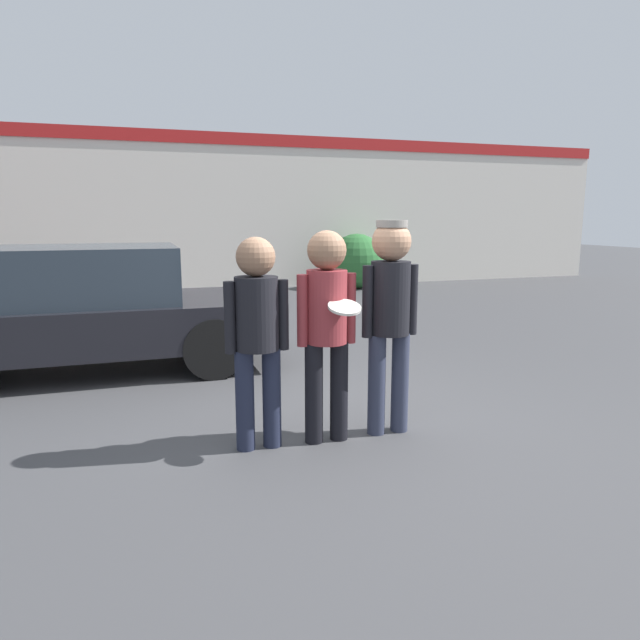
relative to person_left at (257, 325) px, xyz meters
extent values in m
plane|color=#3F3F42|center=(0.74, 0.24, -1.01)|extent=(56.00, 56.00, 0.00)
cube|color=silver|center=(0.74, 10.52, 0.95)|extent=(24.00, 0.18, 3.93)
cube|color=#B21E1E|center=(0.74, 10.41, 2.77)|extent=(24.00, 0.04, 0.30)
cylinder|color=#1E2338|center=(-0.11, 0.00, -0.61)|extent=(0.15, 0.15, 0.82)
cylinder|color=#1E2338|center=(0.11, 0.00, -0.61)|extent=(0.15, 0.15, 0.82)
cylinder|color=black|center=(0.00, 0.00, 0.09)|extent=(0.34, 0.34, 0.58)
cylinder|color=black|center=(-0.21, 0.00, 0.07)|extent=(0.09, 0.09, 0.56)
cylinder|color=black|center=(0.21, 0.00, 0.07)|extent=(0.09, 0.09, 0.56)
sphere|color=#8C664C|center=(0.00, 0.00, 0.53)|extent=(0.31, 0.31, 0.31)
cylinder|color=black|center=(0.46, -0.03, -0.59)|extent=(0.15, 0.15, 0.84)
cylinder|color=black|center=(0.68, -0.03, -0.59)|extent=(0.15, 0.15, 0.84)
cylinder|color=maroon|center=(0.57, -0.03, 0.12)|extent=(0.33, 0.33, 0.59)
cylinder|color=maroon|center=(0.36, -0.03, 0.10)|extent=(0.09, 0.09, 0.58)
cylinder|color=maroon|center=(0.77, -0.03, 0.10)|extent=(0.09, 0.09, 0.58)
sphere|color=#8C664C|center=(0.57, -0.03, 0.58)|extent=(0.31, 0.31, 0.31)
cylinder|color=silver|center=(0.63, -0.27, 0.15)|extent=(0.26, 0.25, 0.10)
cylinder|color=#2D3347|center=(1.03, -0.02, -0.58)|extent=(0.15, 0.15, 0.87)
cylinder|color=#2D3347|center=(1.25, -0.02, -0.58)|extent=(0.15, 0.15, 0.87)
cylinder|color=black|center=(1.14, -0.02, 0.17)|extent=(0.33, 0.33, 0.62)
cylinder|color=black|center=(0.93, -0.02, 0.14)|extent=(0.09, 0.09, 0.60)
cylinder|color=black|center=(1.34, -0.02, 0.14)|extent=(0.09, 0.09, 0.60)
sphere|color=tan|center=(1.14, -0.02, 0.64)|extent=(0.33, 0.33, 0.33)
cylinder|color=gray|center=(1.14, -0.02, 0.78)|extent=(0.26, 0.26, 0.06)
cube|color=black|center=(-1.49, 3.01, -0.44)|extent=(4.61, 1.91, 0.55)
cube|color=#28333D|center=(-1.58, 3.01, 0.16)|extent=(2.40, 1.64, 0.66)
cylinder|color=black|center=(-0.06, 3.86, -0.66)|extent=(0.71, 0.22, 0.71)
cylinder|color=black|center=(-0.06, 2.15, -0.66)|extent=(0.71, 0.22, 0.71)
sphere|color=#2D6B33|center=(4.71, 9.62, -0.30)|extent=(1.43, 1.43, 1.43)
camera|label=1|loc=(-0.91, -4.32, 0.83)|focal=32.00mm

